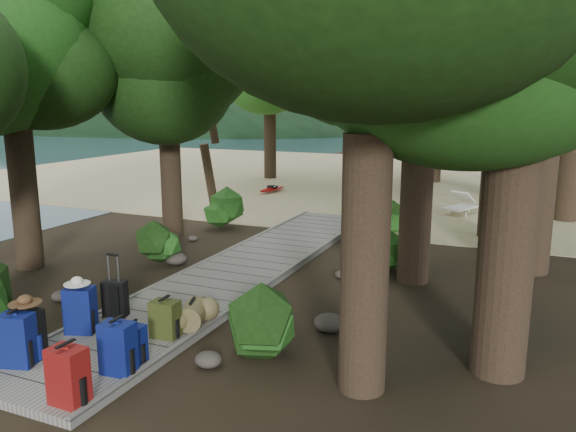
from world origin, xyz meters
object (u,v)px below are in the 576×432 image
at_px(backpack_right_b, 118,345).
at_px(duffel_right_khaki, 193,314).
at_px(kayak, 272,188).
at_px(sun_lounger, 460,204).
at_px(backpack_left_a, 17,337).
at_px(backpack_left_b, 27,331).
at_px(backpack_right_a, 68,373).
at_px(backpack_right_c, 133,341).
at_px(backpack_left_c, 80,307).
at_px(suitcase_on_boardwalk, 115,298).
at_px(backpack_right_d, 165,317).
at_px(lone_suitcase_on_sand, 350,204).

xyz_separation_m(backpack_right_b, duffel_right_khaki, (0.03, 1.69, -0.18)).
distance_m(kayak, sun_lounger, 7.49).
xyz_separation_m(backpack_left_a, backpack_left_b, (-0.05, 0.21, -0.01)).
bearing_deg(backpack_right_a, backpack_right_c, 92.58).
distance_m(backpack_left_a, backpack_left_c, 1.18).
relative_size(backpack_left_c, backpack_right_b, 1.04).
relative_size(backpack_left_c, suitcase_on_boardwalk, 1.32).
xyz_separation_m(backpack_right_b, sun_lounger, (2.71, 13.16, -0.17)).
relative_size(backpack_left_b, backpack_right_c, 1.35).
bearing_deg(backpack_left_a, backpack_left_c, 74.69).
distance_m(backpack_left_b, kayak, 15.10).
bearing_deg(backpack_right_a, backpack_right_b, 89.77).
bearing_deg(backpack_right_b, sun_lounger, 73.96).
bearing_deg(backpack_right_c, kayak, 106.58).
distance_m(backpack_left_c, duffel_right_khaki, 1.69).
xyz_separation_m(backpack_left_b, sun_lounger, (4.14, 13.31, -0.18)).
distance_m(backpack_left_c, kayak, 14.17).
xyz_separation_m(suitcase_on_boardwalk, sun_lounger, (4.08, 11.62, -0.09)).
bearing_deg(suitcase_on_boardwalk, backpack_right_d, -30.51).
bearing_deg(sun_lounger, backpack_right_c, -78.83).
relative_size(backpack_left_b, suitcase_on_boardwalk, 1.29).
bearing_deg(backpack_right_b, lone_suitcase_on_sand, 88.13).
bearing_deg(kayak, sun_lounger, -0.55).
bearing_deg(kayak, backpack_right_c, -61.64).
distance_m(backpack_right_a, kayak, 16.11).
bearing_deg(lone_suitcase_on_sand, backpack_right_c, -98.37).
xyz_separation_m(backpack_left_b, kayak, (-3.21, 14.75, -0.33)).
xyz_separation_m(backpack_left_c, backpack_right_d, (1.28, 0.37, -0.08)).
height_order(duffel_right_khaki, sun_lounger, sun_lounger).
height_order(backpack_left_a, backpack_left_b, backpack_left_a).
xyz_separation_m(backpack_right_c, sun_lounger, (2.76, 12.82, -0.08)).
xyz_separation_m(backpack_left_c, lone_suitcase_on_sand, (0.89, 10.89, -0.20)).
bearing_deg(backpack_right_d, backpack_right_c, -89.21).
distance_m(duffel_right_khaki, kayak, 13.74).
bearing_deg(duffel_right_khaki, lone_suitcase_on_sand, 73.78).
bearing_deg(backpack_left_b, backpack_left_c, 90.89).
relative_size(backpack_left_a, backpack_left_b, 1.02).
height_order(backpack_right_c, suitcase_on_boardwalk, suitcase_on_boardwalk).
xyz_separation_m(backpack_left_a, backpack_right_a, (1.35, -0.47, -0.01)).
height_order(backpack_left_b, backpack_right_b, backpack_left_b).
xyz_separation_m(backpack_right_c, suitcase_on_boardwalk, (-1.32, 1.21, 0.01)).
relative_size(backpack_left_a, backpack_right_a, 1.04).
height_order(duffel_right_khaki, kayak, duffel_right_khaki).
distance_m(backpack_right_d, kayak, 14.16).
relative_size(backpack_right_c, duffel_right_khaki, 0.96).
relative_size(backpack_left_b, backpack_right_a, 1.02).
distance_m(backpack_right_d, suitcase_on_boardwalk, 1.30).
bearing_deg(duffel_right_khaki, suitcase_on_boardwalk, 166.23).
distance_m(backpack_left_c, lone_suitcase_on_sand, 10.93).
bearing_deg(duffel_right_khaki, backpack_right_b, -110.48).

